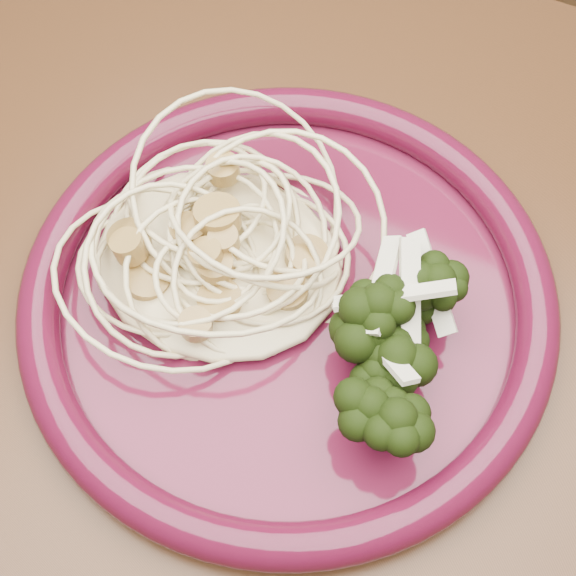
# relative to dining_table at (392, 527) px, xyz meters

# --- Properties ---
(dining_table) EXTENTS (1.20, 0.80, 0.75)m
(dining_table) POSITION_rel_dining_table_xyz_m (0.00, 0.00, 0.00)
(dining_table) COLOR #472814
(dining_table) RESTS_ON ground
(dinner_plate) EXTENTS (0.33, 0.33, 0.03)m
(dinner_plate) POSITION_rel_dining_table_xyz_m (-0.11, 0.07, 0.11)
(dinner_plate) COLOR #4C0F24
(dinner_plate) RESTS_ON dining_table
(spaghetti_pile) EXTENTS (0.16, 0.14, 0.03)m
(spaghetti_pile) POSITION_rel_dining_table_xyz_m (-0.16, 0.07, 0.12)
(spaghetti_pile) COLOR beige
(spaghetti_pile) RESTS_ON dinner_plate
(scallop_cluster) EXTENTS (0.14, 0.14, 0.04)m
(scallop_cluster) POSITION_rel_dining_table_xyz_m (-0.16, 0.07, 0.16)
(scallop_cluster) COLOR #A28241
(scallop_cluster) RESTS_ON spaghetti_pile
(broccoli_pile) EXTENTS (0.10, 0.15, 0.05)m
(broccoli_pile) POSITION_rel_dining_table_xyz_m (-0.05, 0.07, 0.13)
(broccoli_pile) COLOR black
(broccoli_pile) RESTS_ON dinner_plate
(onion_garnish) EXTENTS (0.07, 0.10, 0.06)m
(onion_garnish) POSITION_rel_dining_table_xyz_m (-0.05, 0.07, 0.16)
(onion_garnish) COLOR beige
(onion_garnish) RESTS_ON broccoli_pile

